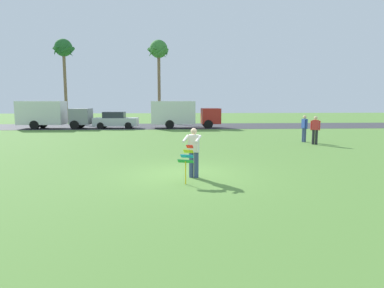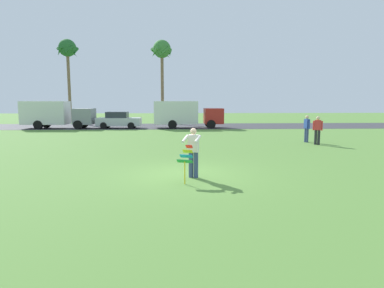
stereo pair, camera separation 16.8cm
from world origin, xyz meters
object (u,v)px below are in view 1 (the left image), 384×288
parked_car_silver (116,120)px  palm_tree_left_near (64,52)px  kite_held (187,158)px  parked_truck_red_cab (182,114)px  person_walker_near (304,128)px  person_kite_flyer (194,151)px  palm_tree_right_near (159,53)px  parked_truck_grey_van (51,114)px  person_walker_far (315,129)px

parked_car_silver → palm_tree_left_near: bearing=128.0°
kite_held → palm_tree_left_near: (-13.47, 31.73, 7.71)m
parked_truck_red_cab → person_walker_near: (7.58, -11.65, -0.48)m
kite_held → parked_car_silver: (-5.88, 22.01, -0.06)m
person_kite_flyer → person_walker_near: (7.82, 9.59, -0.02)m
parked_truck_red_cab → person_walker_near: bearing=-57.0°
person_kite_flyer → kite_held: bearing=-109.3°
palm_tree_left_near → person_walker_near: bearing=-44.7°
parked_car_silver → person_walker_near: size_ratio=2.46×
person_kite_flyer → palm_tree_right_near: palm_tree_right_near is taller
kite_held → palm_tree_right_near: size_ratio=0.12×
palm_tree_left_near → person_walker_near: palm_tree_left_near is taller
person_walker_near → parked_truck_grey_van: bearing=149.9°
palm_tree_right_near → person_walker_near: bearing=-62.9°
parked_truck_grey_van → person_walker_near: size_ratio=3.91×
parked_truck_red_cab → palm_tree_left_near: (-13.99, 9.72, 7.14)m
person_kite_flyer → person_walker_near: bearing=50.8°
person_kite_flyer → kite_held: 0.82m
kite_held → person_walker_far: size_ratio=0.70×
parked_truck_grey_van → palm_tree_right_near: palm_tree_right_near is taller
person_walker_far → person_walker_near: bearing=99.1°
parked_car_silver → person_walker_near: bearing=-39.8°
person_kite_flyer → kite_held: person_kite_flyer is taller
kite_held → palm_tree_right_near: (-1.92, 29.92, 7.43)m
parked_truck_red_cab → person_walker_far: size_ratio=3.89×
parked_truck_red_cab → palm_tree_left_near: 18.46m
parked_truck_grey_van → parked_car_silver: 6.14m
person_walker_near → person_walker_far: size_ratio=1.00×
person_kite_flyer → parked_truck_red_cab: bearing=89.3°
palm_tree_left_near → person_walker_far: bearing=-46.1°
parked_truck_grey_van → person_walker_far: bearing=-32.4°
person_walker_far → parked_car_silver: bearing=137.8°
kite_held → person_walker_near: (8.09, 10.35, 0.10)m
person_walker_near → person_walker_far: same height
parked_truck_grey_van → palm_tree_right_near: size_ratio=0.69×
parked_truck_red_cab → palm_tree_right_near: bearing=107.1°
parked_truck_grey_van → person_kite_flyer: bearing=-60.0°
parked_truck_grey_van → palm_tree_left_near: size_ratio=0.67×
parked_truck_grey_van → parked_car_silver: parked_truck_grey_van is taller
person_walker_near → parked_truck_red_cab: bearing=123.0°
parked_truck_grey_van → kite_held: bearing=-61.4°
kite_held → person_walker_near: size_ratio=0.70×
palm_tree_left_near → person_walker_near: size_ratio=5.84×
person_kite_flyer → person_walker_far: bearing=46.3°
parked_truck_red_cab → palm_tree_right_near: (-2.43, 7.91, 6.85)m
parked_truck_red_cab → person_kite_flyer: bearing=-90.7°
palm_tree_left_near → person_walker_near: 31.30m
parked_car_silver → parked_truck_red_cab: (6.40, -0.00, 0.64)m
kite_held → person_walker_near: bearing=52.0°
kite_held → parked_truck_grey_van: (-11.99, 22.01, 0.58)m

